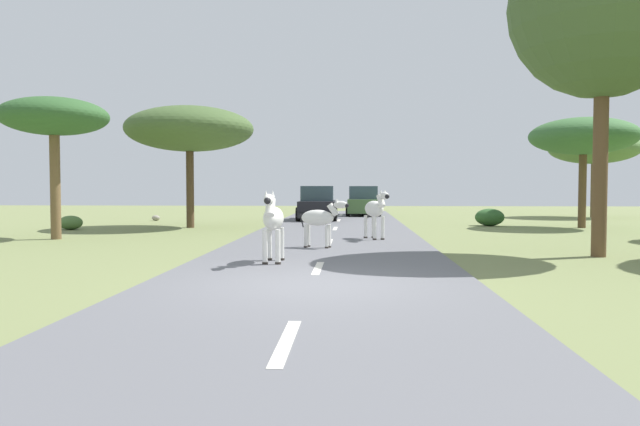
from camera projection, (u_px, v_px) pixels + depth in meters
The scene contains 16 objects.
ground_plane at pixel (316, 286), 10.59m from camera, with size 90.00×90.00×0.00m, color olive.
road at pixel (311, 285), 10.60m from camera, with size 6.00×64.00×0.05m, color slate.
lane_markings at pixel (307, 293), 9.60m from camera, with size 0.16×56.00×0.01m.
zebra_0 at pixel (375, 210), 19.56m from camera, with size 0.89×1.62×1.61m.
zebra_1 at pixel (320, 218), 16.85m from camera, with size 1.42×0.62×1.37m.
zebra_2 at pixel (273, 220), 13.46m from camera, with size 0.45×1.72×1.62m.
car_0 at pixel (364, 202), 36.03m from camera, with size 2.10×4.38×1.74m.
car_1 at pixel (317, 204), 31.22m from camera, with size 2.08×4.37×1.74m.
tree_0 at pixel (54, 118), 19.99m from camera, with size 3.53×3.53×4.69m.
tree_1 at pixel (583, 137), 25.56m from camera, with size 4.46×4.46×4.67m.
tree_2 at pixel (603, 6), 14.82m from camera, with size 4.56×4.56×8.50m.
tree_3 at pixel (594, 149), 34.41m from camera, with size 5.02×5.02×4.82m.
tree_5 at pixel (190, 129), 25.67m from camera, with size 5.42×5.42×5.15m.
bush_0 at pixel (71, 223), 24.63m from camera, with size 0.96×0.86×0.57m, color #4C7038.
bush_1 at pixel (490, 217), 27.04m from camera, with size 1.29×1.16×0.77m, color #2D5628.
rock_1 at pixel (156, 218), 31.22m from camera, with size 0.41×0.33×0.28m, color gray.
Camera 1 is at (0.65, -10.51, 1.74)m, focal length 33.96 mm.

